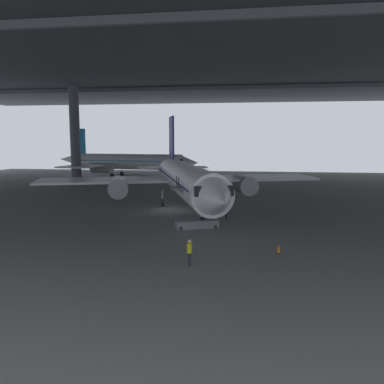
{
  "coord_description": "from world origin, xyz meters",
  "views": [
    {
      "loc": [
        8.12,
        -41.86,
        7.64
      ],
      "look_at": [
        2.55,
        -3.41,
        2.47
      ],
      "focal_mm": 36.67,
      "sensor_mm": 36.0,
      "label": 1
    }
  ],
  "objects_px": {
    "boarding_stairs": "(196,219)",
    "airplane_distant": "(124,162)",
    "crew_worker_by_stairs": "(226,209)",
    "traffic_cone_orange": "(279,249)",
    "crew_worker_near_nose": "(189,251)",
    "airplane_main": "(185,179)"
  },
  "relations": [
    {
      "from": "boarding_stairs",
      "to": "airplane_distant",
      "type": "bearing_deg",
      "value": 115.12
    },
    {
      "from": "crew_worker_by_stairs",
      "to": "airplane_distant",
      "type": "distance_m",
      "value": 47.21
    },
    {
      "from": "airplane_distant",
      "to": "traffic_cone_orange",
      "type": "xyz_separation_m",
      "value": [
        27.67,
        -51.86,
        -2.89
      ]
    },
    {
      "from": "airplane_main",
      "to": "crew_worker_by_stairs",
      "type": "height_order",
      "value": "airplane_main"
    },
    {
      "from": "boarding_stairs",
      "to": "crew_worker_near_nose",
      "type": "relative_size",
      "value": 2.71
    },
    {
      "from": "airplane_main",
      "to": "traffic_cone_orange",
      "type": "xyz_separation_m",
      "value": [
        9.09,
        -16.19,
        -3.05
      ]
    },
    {
      "from": "airplane_distant",
      "to": "crew_worker_by_stairs",
      "type": "bearing_deg",
      "value": -60.14
    },
    {
      "from": "traffic_cone_orange",
      "to": "crew_worker_near_nose",
      "type": "bearing_deg",
      "value": -147.0
    },
    {
      "from": "crew_worker_by_stairs",
      "to": "traffic_cone_orange",
      "type": "xyz_separation_m",
      "value": [
        4.19,
        -10.97,
        -0.69
      ]
    },
    {
      "from": "boarding_stairs",
      "to": "crew_worker_near_nose",
      "type": "xyz_separation_m",
      "value": [
        1.02,
        -10.58,
        0.23
      ]
    },
    {
      "from": "boarding_stairs",
      "to": "airplane_distant",
      "type": "xyz_separation_m",
      "value": [
        -21.06,
        44.92,
        2.46
      ]
    },
    {
      "from": "airplane_main",
      "to": "airplane_distant",
      "type": "height_order",
      "value": "airplane_main"
    },
    {
      "from": "airplane_main",
      "to": "traffic_cone_orange",
      "type": "relative_size",
      "value": 55.88
    },
    {
      "from": "traffic_cone_orange",
      "to": "boarding_stairs",
      "type": "bearing_deg",
      "value": 133.57
    },
    {
      "from": "airplane_main",
      "to": "crew_worker_near_nose",
      "type": "bearing_deg",
      "value": -79.98
    },
    {
      "from": "crew_worker_by_stairs",
      "to": "airplane_distant",
      "type": "relative_size",
      "value": 0.05
    },
    {
      "from": "crew_worker_near_nose",
      "to": "traffic_cone_orange",
      "type": "relative_size",
      "value": 2.79
    },
    {
      "from": "boarding_stairs",
      "to": "traffic_cone_orange",
      "type": "relative_size",
      "value": 7.55
    },
    {
      "from": "crew_worker_near_nose",
      "to": "traffic_cone_orange",
      "type": "distance_m",
      "value": 6.7
    },
    {
      "from": "boarding_stairs",
      "to": "crew_worker_by_stairs",
      "type": "distance_m",
      "value": 4.7
    },
    {
      "from": "crew_worker_near_nose",
      "to": "traffic_cone_orange",
      "type": "bearing_deg",
      "value": 33.0
    },
    {
      "from": "crew_worker_near_nose",
      "to": "airplane_distant",
      "type": "bearing_deg",
      "value": 111.69
    }
  ]
}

